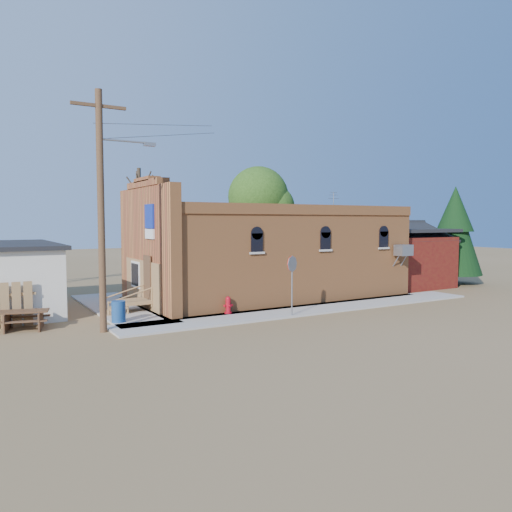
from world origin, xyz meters
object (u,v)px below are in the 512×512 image
brick_bar (265,255)px  utility_pole (102,205)px  stop_sign (292,270)px  picnic_table (24,317)px  fire_hydrant (228,305)px  trash_barrel (119,311)px

brick_bar → utility_pole: (-9.79, -4.29, 2.43)m
stop_sign → picnic_table: (-10.34, 3.20, -1.60)m
utility_pole → fire_hydrant: (5.56, 0.60, -4.31)m
trash_barrel → stop_sign: bearing=-19.1°
brick_bar → fire_hydrant: bearing=-138.8°
fire_hydrant → stop_sign: stop_sign is taller
utility_pole → fire_hydrant: size_ratio=11.76×
brick_bar → fire_hydrant: 5.93m
brick_bar → stop_sign: (-2.04, -5.49, -0.25)m
utility_pole → stop_sign: 8.29m
brick_bar → fire_hydrant: brick_bar is taller
fire_hydrant → trash_barrel: bearing=154.4°
fire_hydrant → picnic_table: size_ratio=0.37×
brick_bar → stop_sign: brick_bar is taller
utility_pole → picnic_table: 5.39m
fire_hydrant → stop_sign: size_ratio=0.29×
utility_pole → fire_hydrant: utility_pole is taller
brick_bar → trash_barrel: size_ratio=19.01×
utility_pole → trash_barrel: 4.50m
brick_bar → picnic_table: bearing=-169.5°
trash_barrel → picnic_table: 3.52m
stop_sign → picnic_table: bearing=162.9°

